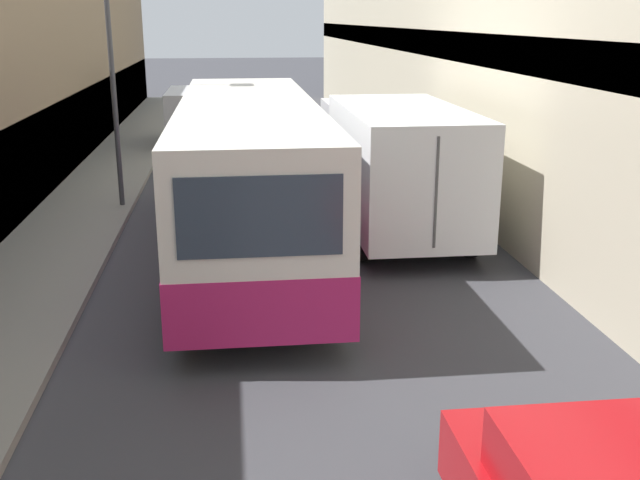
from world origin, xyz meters
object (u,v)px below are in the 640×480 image
at_px(box_truck, 392,159).
at_px(bus, 249,174).
at_px(panel_van, 196,115).
at_px(street_lamp, 107,8).

bearing_deg(box_truck, bus, -151.54).
distance_m(bus, panel_van, 13.34).
bearing_deg(street_lamp, bus, -51.90).
xyz_separation_m(panel_van, street_lamp, (-1.45, -9.38, 3.60)).
height_order(bus, street_lamp, street_lamp).
height_order(bus, panel_van, bus).
bearing_deg(panel_van, box_truck, -67.53).
height_order(box_truck, street_lamp, street_lamp).
bearing_deg(box_truck, street_lamp, 161.11).
bearing_deg(box_truck, panel_van, 112.47).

